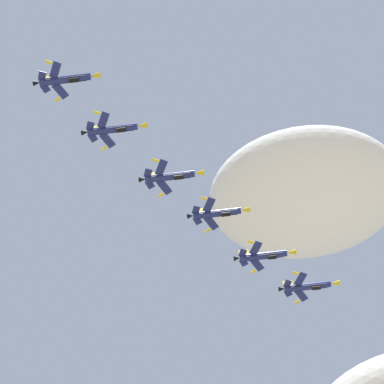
{
  "coord_description": "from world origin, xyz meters",
  "views": [
    {
      "loc": [
        0.35,
        -6.78,
        1.75
      ],
      "look_at": [
        -8.21,
        55.17,
        157.78
      ],
      "focal_mm": 64.18,
      "sensor_mm": 36.0,
      "label": 1
    }
  ],
  "objects_px": {
    "fighter_jet_lead": "(309,286)",
    "fighter_jet_left_outer": "(171,176)",
    "fighter_jet_right_wing": "(218,213)",
    "fighter_jet_right_outer": "(114,129)",
    "fighter_jet_left_wing": "(264,255)",
    "fighter_jet_trail_slot": "(66,79)"
  },
  "relations": [
    {
      "from": "fighter_jet_right_wing",
      "to": "fighter_jet_left_outer",
      "type": "relative_size",
      "value": 1.0
    },
    {
      "from": "fighter_jet_right_wing",
      "to": "fighter_jet_lead",
      "type": "bearing_deg",
      "value": 137.61
    },
    {
      "from": "fighter_jet_right_wing",
      "to": "fighter_jet_right_outer",
      "type": "relative_size",
      "value": 1.0
    },
    {
      "from": "fighter_jet_lead",
      "to": "fighter_jet_left_outer",
      "type": "distance_m",
      "value": 47.23
    },
    {
      "from": "fighter_jet_lead",
      "to": "fighter_jet_right_outer",
      "type": "relative_size",
      "value": 1.0
    },
    {
      "from": "fighter_jet_right_wing",
      "to": "fighter_jet_left_outer",
      "type": "bearing_deg",
      "value": -39.93
    },
    {
      "from": "fighter_jet_right_wing",
      "to": "fighter_jet_left_wing",
      "type": "bearing_deg",
      "value": 139.79
    },
    {
      "from": "fighter_jet_right_outer",
      "to": "fighter_jet_left_outer",
      "type": "bearing_deg",
      "value": 135.37
    },
    {
      "from": "fighter_jet_left_wing",
      "to": "fighter_jet_trail_slot",
      "type": "relative_size",
      "value": 1.0
    },
    {
      "from": "fighter_jet_right_wing",
      "to": "fighter_jet_left_outer",
      "type": "distance_m",
      "value": 16.09
    },
    {
      "from": "fighter_jet_lead",
      "to": "fighter_jet_left_outer",
      "type": "relative_size",
      "value": 1.0
    },
    {
      "from": "fighter_jet_right_outer",
      "to": "fighter_jet_trail_slot",
      "type": "xyz_separation_m",
      "value": [
        -8.88,
        -13.27,
        0.46
      ]
    },
    {
      "from": "fighter_jet_lead",
      "to": "fighter_jet_right_outer",
      "type": "distance_m",
      "value": 64.64
    },
    {
      "from": "fighter_jet_lead",
      "to": "fighter_jet_left_wing",
      "type": "bearing_deg",
      "value": -44.7
    },
    {
      "from": "fighter_jet_right_outer",
      "to": "fighter_jet_trail_slot",
      "type": "distance_m",
      "value": 15.97
    },
    {
      "from": "fighter_jet_lead",
      "to": "fighter_jet_left_wing",
      "type": "xyz_separation_m",
      "value": [
        -10.56,
        -11.01,
        -0.98
      ]
    },
    {
      "from": "fighter_jet_left_wing",
      "to": "fighter_jet_left_outer",
      "type": "height_order",
      "value": "fighter_jet_left_wing"
    },
    {
      "from": "fighter_jet_left_wing",
      "to": "fighter_jet_trail_slot",
      "type": "bearing_deg",
      "value": -39.97
    },
    {
      "from": "fighter_jet_left_outer",
      "to": "fighter_jet_trail_slot",
      "type": "bearing_deg",
      "value": -39.87
    },
    {
      "from": "fighter_jet_lead",
      "to": "fighter_jet_right_wing",
      "type": "height_order",
      "value": "fighter_jet_right_wing"
    },
    {
      "from": "fighter_jet_right_outer",
      "to": "fighter_jet_trail_slot",
      "type": "relative_size",
      "value": 1.0
    },
    {
      "from": "fighter_jet_left_outer",
      "to": "fighter_jet_right_outer",
      "type": "relative_size",
      "value": 1.0
    }
  ]
}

